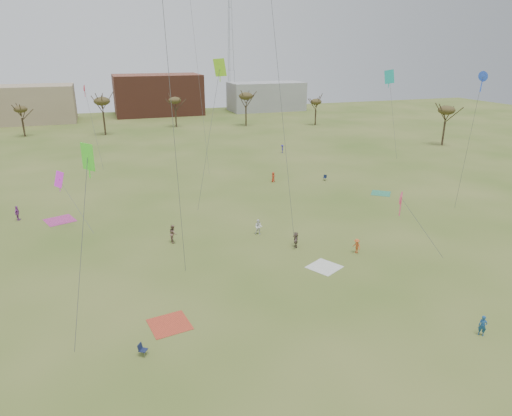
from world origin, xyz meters
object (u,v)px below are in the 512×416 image
object	(u,v)px
camp_chair_left	(143,352)
camp_chair_right	(325,179)
flyer_near_right	(483,326)
radio_tower	(230,49)

from	to	relation	value
camp_chair_left	camp_chair_right	size ratio (longest dim) A/B	1.00
camp_chair_left	flyer_near_right	bearing A→B (deg)	-68.60
camp_chair_right	flyer_near_right	bearing A→B (deg)	-61.42
camp_chair_left	camp_chair_right	world-z (taller)	same
camp_chair_left	radio_tower	bearing A→B (deg)	16.22
camp_chair_left	camp_chair_right	xyz separation A→B (m)	(31.56, 34.78, 0.00)
flyer_near_right	camp_chair_right	size ratio (longest dim) A/B	1.80
flyer_near_right	camp_chair_right	world-z (taller)	flyer_near_right
flyer_near_right	radio_tower	world-z (taller)	radio_tower
camp_chair_right	radio_tower	bearing A→B (deg)	123.10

